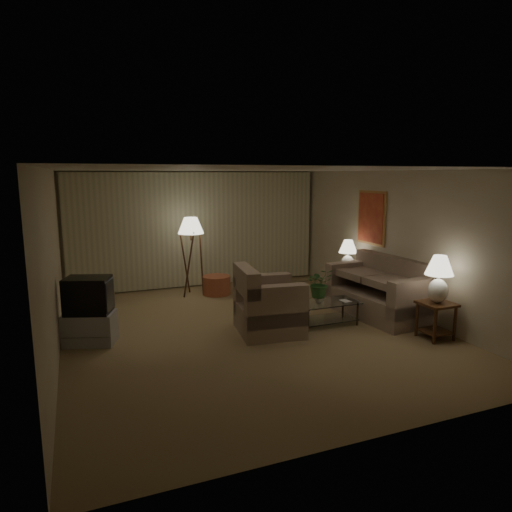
{
  "coord_description": "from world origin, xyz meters",
  "views": [
    {
      "loc": [
        -2.67,
        -6.96,
        2.63
      ],
      "look_at": [
        0.35,
        0.6,
        1.17
      ],
      "focal_mm": 32.0,
      "sensor_mm": 36.0,
      "label": 1
    }
  ],
  "objects_px": {
    "sofa": "(377,293)",
    "ottoman": "(217,285)",
    "table_lamp_far": "(348,253)",
    "tv_cabinet": "(90,328)",
    "coffee_table": "(326,309)",
    "side_table_far": "(347,280)",
    "vase": "(319,298)",
    "side_table_near": "(436,314)",
    "floor_lamp": "(192,255)",
    "crt_tv": "(88,295)",
    "armchair": "(269,306)",
    "table_lamp_near": "(439,275)"
  },
  "relations": [
    {
      "from": "tv_cabinet",
      "to": "table_lamp_near",
      "type": "bearing_deg",
      "value": 0.06
    },
    {
      "from": "side_table_near",
      "to": "table_lamp_far",
      "type": "height_order",
      "value": "table_lamp_far"
    },
    {
      "from": "side_table_far",
      "to": "coffee_table",
      "type": "bearing_deg",
      "value": -133.72
    },
    {
      "from": "coffee_table",
      "to": "ottoman",
      "type": "relative_size",
      "value": 1.81
    },
    {
      "from": "side_table_near",
      "to": "table_lamp_near",
      "type": "height_order",
      "value": "table_lamp_near"
    },
    {
      "from": "armchair",
      "to": "table_lamp_near",
      "type": "bearing_deg",
      "value": -110.86
    },
    {
      "from": "coffee_table",
      "to": "floor_lamp",
      "type": "bearing_deg",
      "value": 120.92
    },
    {
      "from": "armchair",
      "to": "ottoman",
      "type": "distance_m",
      "value": 2.72
    },
    {
      "from": "side_table_near",
      "to": "sofa",
      "type": "bearing_deg",
      "value": 96.34
    },
    {
      "from": "table_lamp_near",
      "to": "vase",
      "type": "xyz_separation_m",
      "value": [
        -1.44,
        1.25,
        -0.56
      ]
    },
    {
      "from": "sofa",
      "to": "side_table_near",
      "type": "height_order",
      "value": "sofa"
    },
    {
      "from": "side_table_near",
      "to": "tv_cabinet",
      "type": "distance_m",
      "value": 5.51
    },
    {
      "from": "vase",
      "to": "sofa",
      "type": "bearing_deg",
      "value": 4.43
    },
    {
      "from": "side_table_near",
      "to": "floor_lamp",
      "type": "bearing_deg",
      "value": 126.16
    },
    {
      "from": "table_lamp_far",
      "to": "tv_cabinet",
      "type": "distance_m",
      "value": 5.31
    },
    {
      "from": "floor_lamp",
      "to": "ottoman",
      "type": "xyz_separation_m",
      "value": [
        0.52,
        -0.13,
        -0.69
      ]
    },
    {
      "from": "coffee_table",
      "to": "tv_cabinet",
      "type": "xyz_separation_m",
      "value": [
        -3.91,
        0.57,
        -0.03
      ]
    },
    {
      "from": "coffee_table",
      "to": "side_table_far",
      "type": "bearing_deg",
      "value": 46.28
    },
    {
      "from": "crt_tv",
      "to": "ottoman",
      "type": "bearing_deg",
      "value": 57.77
    },
    {
      "from": "table_lamp_near",
      "to": "ottoman",
      "type": "xyz_separation_m",
      "value": [
        -2.48,
        3.97,
        -0.85
      ]
    },
    {
      "from": "armchair",
      "to": "side_table_far",
      "type": "height_order",
      "value": "armchair"
    },
    {
      "from": "armchair",
      "to": "side_table_far",
      "type": "relative_size",
      "value": 2.19
    },
    {
      "from": "side_table_far",
      "to": "floor_lamp",
      "type": "relative_size",
      "value": 0.35
    },
    {
      "from": "floor_lamp",
      "to": "vase",
      "type": "height_order",
      "value": "floor_lamp"
    },
    {
      "from": "floor_lamp",
      "to": "vase",
      "type": "bearing_deg",
      "value": -61.35
    },
    {
      "from": "floor_lamp",
      "to": "coffee_table",
      "type": "bearing_deg",
      "value": -59.08
    },
    {
      "from": "vase",
      "to": "floor_lamp",
      "type": "bearing_deg",
      "value": 118.65
    },
    {
      "from": "coffee_table",
      "to": "table_lamp_far",
      "type": "bearing_deg",
      "value": 46.28
    },
    {
      "from": "tv_cabinet",
      "to": "crt_tv",
      "type": "bearing_deg",
      "value": 0.0
    },
    {
      "from": "table_lamp_near",
      "to": "ottoman",
      "type": "relative_size",
      "value": 1.24
    },
    {
      "from": "floor_lamp",
      "to": "vase",
      "type": "distance_m",
      "value": 3.28
    },
    {
      "from": "table_lamp_far",
      "to": "coffee_table",
      "type": "height_order",
      "value": "table_lamp_far"
    },
    {
      "from": "crt_tv",
      "to": "table_lamp_near",
      "type": "bearing_deg",
      "value": 0.06
    },
    {
      "from": "table_lamp_far",
      "to": "crt_tv",
      "type": "xyz_separation_m",
      "value": [
        -5.2,
        -0.78,
        -0.21
      ]
    },
    {
      "from": "side_table_far",
      "to": "vase",
      "type": "relative_size",
      "value": 3.61
    },
    {
      "from": "side_table_far",
      "to": "table_lamp_near",
      "type": "distance_m",
      "value": 2.68
    },
    {
      "from": "side_table_far",
      "to": "armchair",
      "type": "bearing_deg",
      "value": -150.87
    },
    {
      "from": "table_lamp_far",
      "to": "coffee_table",
      "type": "relative_size",
      "value": 0.6
    },
    {
      "from": "sofa",
      "to": "table_lamp_far",
      "type": "relative_size",
      "value": 3.2
    },
    {
      "from": "tv_cabinet",
      "to": "floor_lamp",
      "type": "bearing_deg",
      "value": 65.45
    },
    {
      "from": "sofa",
      "to": "floor_lamp",
      "type": "distance_m",
      "value": 3.99
    },
    {
      "from": "floor_lamp",
      "to": "vase",
      "type": "xyz_separation_m",
      "value": [
        1.56,
        -2.86,
        -0.4
      ]
    },
    {
      "from": "coffee_table",
      "to": "ottoman",
      "type": "xyz_separation_m",
      "value": [
        -1.19,
        2.72,
        -0.07
      ]
    },
    {
      "from": "table_lamp_near",
      "to": "ottoman",
      "type": "bearing_deg",
      "value": 122.0
    },
    {
      "from": "sofa",
      "to": "floor_lamp",
      "type": "relative_size",
      "value": 1.24
    },
    {
      "from": "armchair",
      "to": "side_table_near",
      "type": "relative_size",
      "value": 2.19
    },
    {
      "from": "table_lamp_far",
      "to": "tv_cabinet",
      "type": "bearing_deg",
      "value": -171.49
    },
    {
      "from": "armchair",
      "to": "ottoman",
      "type": "relative_size",
      "value": 2.13
    },
    {
      "from": "sofa",
      "to": "side_table_far",
      "type": "distance_m",
      "value": 1.26
    },
    {
      "from": "sofa",
      "to": "ottoman",
      "type": "bearing_deg",
      "value": -143.5
    }
  ]
}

